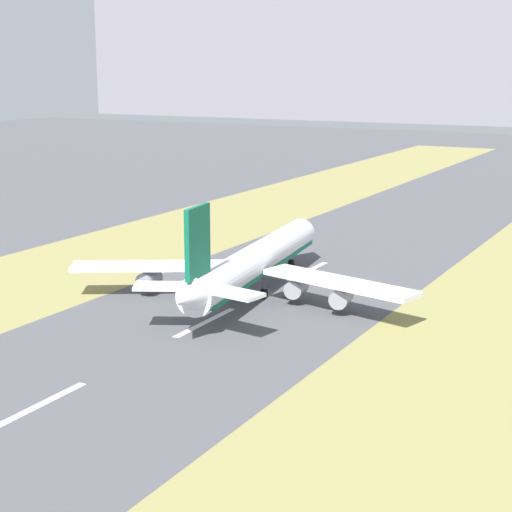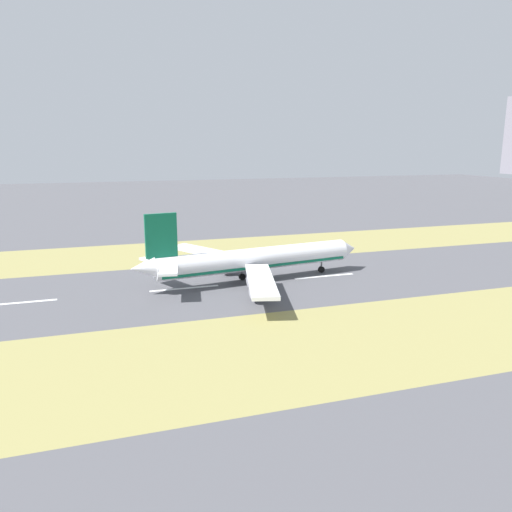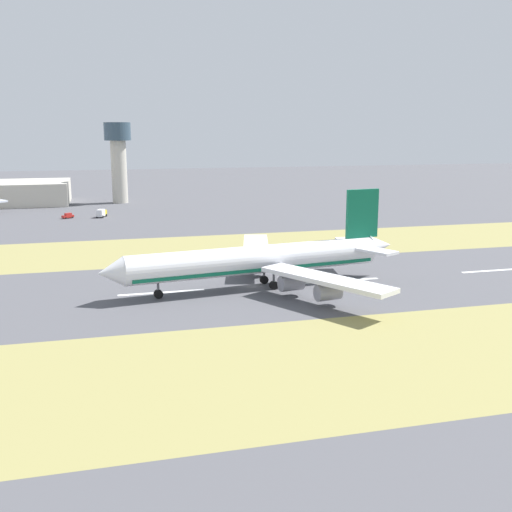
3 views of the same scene
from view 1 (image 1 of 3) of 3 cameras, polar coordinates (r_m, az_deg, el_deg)
name	(u,v)px [view 1 (image 1 of 3)]	position (r m, az deg, el deg)	size (l,w,h in m)	color
ground_plane	(263,294)	(156.97, 0.47, -2.52)	(800.00, 800.00, 0.00)	#4C4C51
grass_median_west	(71,267)	(181.56, -12.23, -0.72)	(40.00, 600.00, 0.01)	olive
centreline_dash_near	(36,407)	(109.84, -14.47, -9.71)	(1.20, 18.00, 0.01)	silver
centreline_dash_mid	(205,322)	(139.95, -3.40, -4.43)	(1.20, 18.00, 0.01)	silver
centreline_dash_far	(308,271)	(174.10, 3.46, -1.02)	(1.20, 18.00, 0.01)	silver
airplane_main_jet	(252,263)	(154.04, -0.24, -0.50)	(63.51, 67.11, 20.20)	white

